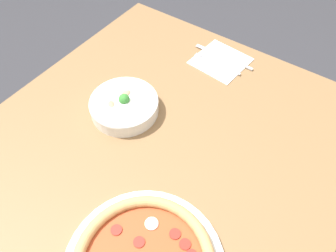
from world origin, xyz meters
TOP-DOWN VIEW (x-y plane):
  - dining_table at (0.00, 0.00)m, footprint 1.24×0.98m
  - bowl at (0.13, 0.16)m, footprint 0.20×0.20m
  - napkin at (0.50, 0.03)m, footprint 0.18×0.18m
  - fork at (0.47, 0.03)m, footprint 0.02×0.17m
  - knife at (0.52, 0.02)m, footprint 0.02×0.22m

SIDE VIEW (x-z plane):
  - dining_table at x=0.00m, z-range 0.28..1.06m
  - napkin at x=0.50m, z-range 0.77..0.77m
  - knife at x=0.52m, z-range 0.77..0.78m
  - fork at x=0.47m, z-range 0.77..0.78m
  - bowl at x=0.13m, z-range 0.77..0.83m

